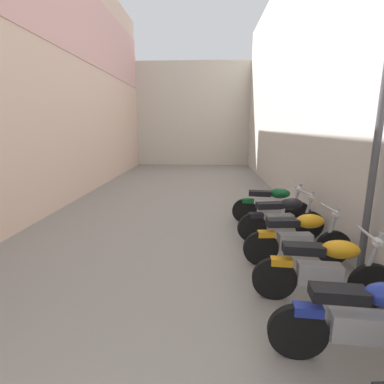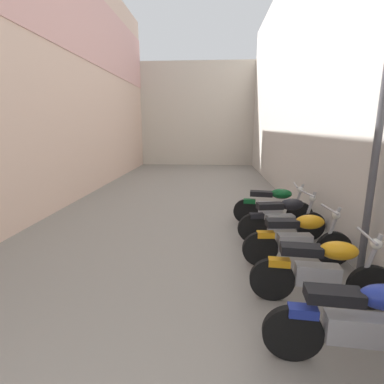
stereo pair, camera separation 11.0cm
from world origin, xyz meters
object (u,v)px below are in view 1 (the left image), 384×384
motorcycle_third (367,320)px  street_lamp (375,107)px  motorcycle_sixth (282,217)px  motorcycle_fourth (324,268)px  motorcycle_fifth (299,237)px  motorcycle_seventh (272,204)px

motorcycle_third → street_lamp: (0.70, 1.66, 2.09)m
motorcycle_sixth → motorcycle_fourth: bearing=-90.0°
motorcycle_third → street_lamp: 2.76m
motorcycle_sixth → street_lamp: bearing=-66.9°
motorcycle_sixth → street_lamp: 2.74m
motorcycle_fourth → motorcycle_fifth: 1.12m
motorcycle_sixth → motorcycle_seventh: bearing=90.0°
motorcycle_fifth → motorcycle_sixth: size_ratio=1.01×
motorcycle_third → motorcycle_sixth: (-0.00, 3.29, 0.00)m
motorcycle_third → motorcycle_seventh: size_ratio=1.00×
motorcycle_sixth → motorcycle_seventh: size_ratio=1.00×
motorcycle_seventh → street_lamp: street_lamp is taller
motorcycle_sixth → motorcycle_third: bearing=-90.0°
motorcycle_third → motorcycle_sixth: 3.29m
motorcycle_seventh → motorcycle_sixth: bearing=-90.0°
motorcycle_fourth → motorcycle_sixth: bearing=90.0°
motorcycle_fifth → motorcycle_seventh: 2.12m
motorcycle_third → motorcycle_fifth: same height
motorcycle_fourth → motorcycle_sixth: (-0.00, 2.23, 0.00)m
motorcycle_seventh → motorcycle_fifth: bearing=-90.0°
motorcycle_sixth → motorcycle_seventh: 1.01m
motorcycle_fourth → motorcycle_seventh: 3.24m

